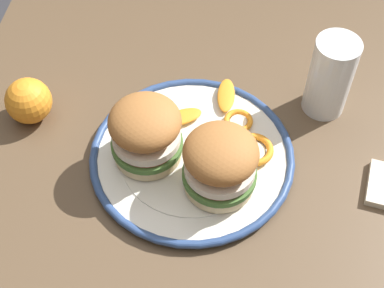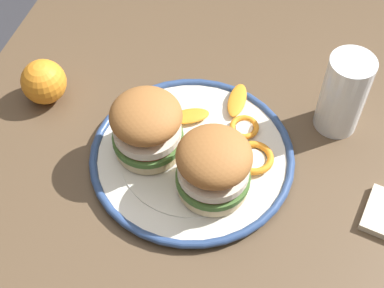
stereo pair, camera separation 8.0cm
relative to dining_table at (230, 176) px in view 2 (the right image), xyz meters
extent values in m
cube|color=brown|center=(0.00, 0.00, 0.08)|extent=(1.25, 0.88, 0.03)
cube|color=brown|center=(-0.56, -0.38, -0.28)|extent=(0.06, 0.06, 0.69)
cylinder|color=silver|center=(0.05, -0.05, 0.11)|extent=(0.28, 0.28, 0.01)
torus|color=navy|center=(0.05, -0.05, 0.11)|extent=(0.31, 0.31, 0.01)
cylinder|color=silver|center=(0.05, -0.05, 0.11)|extent=(0.22, 0.22, 0.00)
cylinder|color=beige|center=(0.10, -0.01, 0.13)|extent=(0.10, 0.10, 0.02)
cylinder|color=#477033|center=(0.10, -0.01, 0.14)|extent=(0.11, 0.11, 0.01)
cylinder|color=#BC3828|center=(0.10, -0.01, 0.15)|extent=(0.09, 0.09, 0.01)
cylinder|color=silver|center=(0.10, -0.01, 0.16)|extent=(0.10, 0.10, 0.01)
ellipsoid|color=#A36633|center=(0.10, -0.01, 0.19)|extent=(0.13, 0.13, 0.05)
cylinder|color=beige|center=(0.06, -0.12, 0.13)|extent=(0.10, 0.10, 0.02)
cylinder|color=#477033|center=(0.06, -0.12, 0.14)|extent=(0.11, 0.11, 0.01)
cylinder|color=#BC3828|center=(0.06, -0.12, 0.15)|extent=(0.09, 0.09, 0.01)
cylinder|color=silver|center=(0.06, -0.12, 0.16)|extent=(0.10, 0.10, 0.01)
ellipsoid|color=#A36633|center=(0.06, -0.12, 0.19)|extent=(0.14, 0.14, 0.05)
torus|color=orange|center=(-0.01, 0.01, 0.12)|extent=(0.05, 0.05, 0.01)
cylinder|color=#F4E5C6|center=(-0.01, 0.01, 0.12)|extent=(0.03, 0.03, 0.00)
ellipsoid|color=orange|center=(-0.01, -0.07, 0.12)|extent=(0.06, 0.07, 0.01)
ellipsoid|color=orange|center=(-0.06, -0.01, 0.12)|extent=(0.07, 0.03, 0.01)
torus|color=orange|center=(0.04, 0.04, 0.12)|extent=(0.08, 0.08, 0.01)
cylinder|color=#F4E5C6|center=(0.04, 0.04, 0.12)|extent=(0.03, 0.03, 0.00)
cylinder|color=white|center=(-0.08, 0.15, 0.17)|extent=(0.07, 0.07, 0.14)
cylinder|color=orange|center=(-0.08, 0.15, 0.14)|extent=(0.06, 0.06, 0.09)
sphere|color=orange|center=(0.00, -0.31, 0.14)|extent=(0.07, 0.07, 0.07)
camera|label=1|loc=(0.54, 0.01, 0.80)|focal=52.91mm
camera|label=2|loc=(0.52, 0.09, 0.80)|focal=52.91mm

